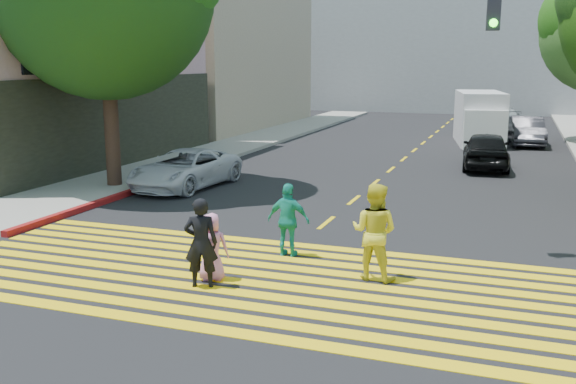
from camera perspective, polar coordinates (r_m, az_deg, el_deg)
The scene contains 17 objects.
ground at distance 11.50m, azimuth -5.11°, elevation -9.68°, with size 120.00×120.00×0.00m, color black.
sidewalk_left at distance 34.54m, azimuth -2.68°, elevation 4.70°, with size 3.00×40.00×0.15m, color gray.
curb_red at distance 19.86m, azimuth -16.04°, elevation -0.78°, with size 0.20×8.00×0.16m, color maroon.
crosswalk at distance 12.60m, azimuth -2.67°, elevation -7.71°, with size 13.40×5.30×0.01m.
lane_line at distance 32.80m, azimuth 11.57°, elevation 4.00°, with size 0.12×34.40×0.01m.
building_left_pink at distance 29.90m, azimuth -24.24°, elevation 11.32°, with size 12.10×14.10×11.00m.
building_left_tan at distance 42.96m, azimuth -9.13°, elevation 12.48°, with size 12.00×16.00×10.00m, color tan.
backdrop_block at distance 57.93m, azimuth 15.56°, elevation 12.91°, with size 30.00×8.00×12.00m, color gray.
pedestrian_man at distance 12.02m, azimuth -7.74°, elevation -4.50°, with size 0.62×0.41×1.71m, color black.
pedestrian_woman at distance 12.45m, azimuth 7.67°, elevation -3.51°, with size 0.92×0.72×1.89m, color yellow.
pedestrian_child at distance 12.42m, azimuth -6.80°, elevation -4.88°, with size 0.65×0.42×1.33m, color pink.
pedestrian_extra at distance 13.81m, azimuth 0.05°, elevation -2.52°, with size 0.94×0.39×1.60m, color teal.
white_sedan at distance 21.72m, azimuth -9.11°, elevation 2.04°, with size 2.11×4.58×1.27m, color silver.
dark_car_near at distance 26.49m, azimuth 17.20°, elevation 3.59°, with size 1.75×4.35×1.48m, color black.
silver_car at distance 41.31m, azimuth 18.51°, elevation 6.16°, with size 2.06×5.06×1.47m, color #ADB4B9.
dark_car_parked at distance 34.75m, azimuth 20.45°, elevation 5.11°, with size 1.52×4.37×1.44m, color #24242C.
white_van at distance 34.50m, azimuth 16.67°, elevation 6.20°, with size 2.97×5.88×2.65m.
Camera 1 is at (4.55, -9.72, 4.14)m, focal length 40.00 mm.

